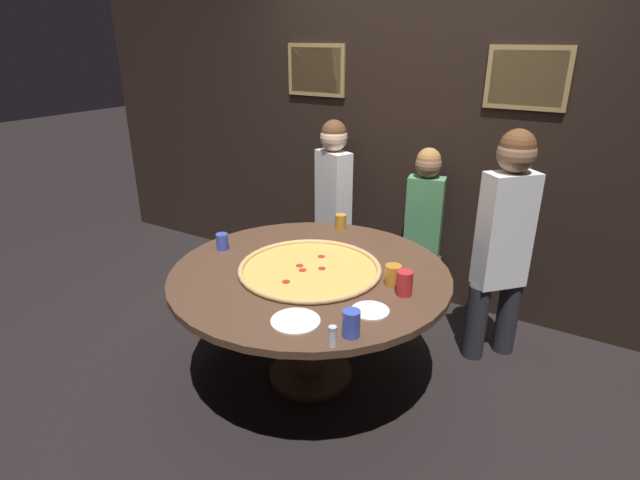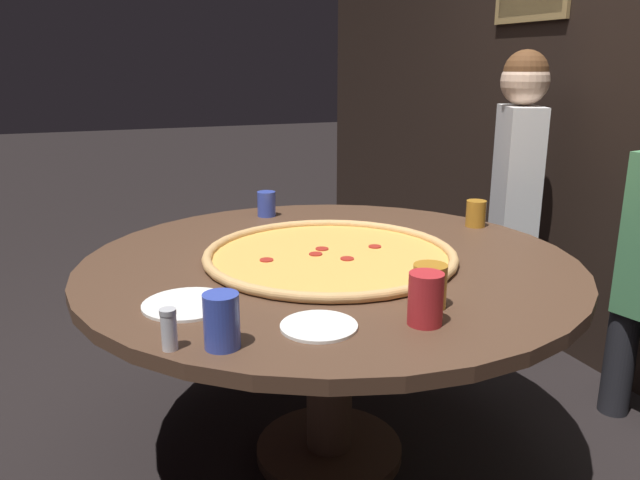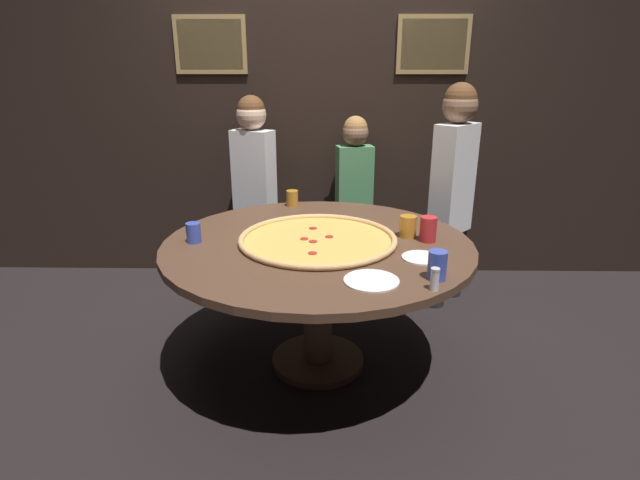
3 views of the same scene
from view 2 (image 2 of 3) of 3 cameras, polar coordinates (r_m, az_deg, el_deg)
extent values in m
plane|color=black|center=(2.38, 0.83, -18.96)|extent=(24.00, 24.00, 0.00)
cylinder|color=#4C3323|center=(2.05, 0.91, -2.25)|extent=(1.62, 1.62, 0.04)
cylinder|color=#4C3323|center=(2.20, 0.87, -11.45)|extent=(0.16, 0.16, 0.70)
cylinder|color=#4C3323|center=(2.37, 0.84, -18.56)|extent=(0.52, 0.52, 0.04)
cylinder|color=#E5A84C|center=(2.05, 0.93, -1.55)|extent=(0.79, 0.79, 0.01)
torus|color=tan|center=(2.04, 0.93, -1.28)|extent=(0.83, 0.83, 0.03)
cylinder|color=#A8281E|center=(2.11, 0.06, -0.82)|extent=(0.04, 0.04, 0.00)
cylinder|color=#A8281E|center=(2.00, 2.50, -1.71)|extent=(0.04, 0.04, 0.00)
cylinder|color=#A8281E|center=(2.00, -4.92, -1.83)|extent=(0.04, 0.04, 0.00)
cylinder|color=#A8281E|center=(2.14, 5.04, -0.60)|extent=(0.04, 0.04, 0.00)
cylinder|color=#A8281E|center=(2.05, -0.40, -1.29)|extent=(0.04, 0.04, 0.00)
cylinder|color=#BC7A23|center=(1.66, 9.99, -4.15)|extent=(0.09, 0.09, 0.12)
cylinder|color=#384CB7|center=(1.42, -8.99, -7.32)|extent=(0.08, 0.08, 0.13)
cylinder|color=#B22328|center=(1.55, 9.63, -5.32)|extent=(0.09, 0.09, 0.13)
cylinder|color=#BC7A23|center=(2.52, 14.06, 2.36)|extent=(0.08, 0.08, 0.10)
cylinder|color=#384CB7|center=(2.62, -4.92, 3.31)|extent=(0.08, 0.08, 0.10)
cylinder|color=white|center=(1.70, -12.03, -5.74)|extent=(0.24, 0.24, 0.01)
cylinder|color=white|center=(1.53, -0.10, -7.88)|extent=(0.19, 0.19, 0.01)
cylinder|color=silver|center=(1.44, -13.63, -8.16)|extent=(0.04, 0.04, 0.08)
cylinder|color=#B7B7BC|center=(1.43, -13.75, -6.38)|extent=(0.04, 0.04, 0.01)
cylinder|color=#232328|center=(3.06, 17.11, -6.17)|extent=(0.17, 0.17, 0.49)
cylinder|color=#232328|center=(3.26, 16.15, -4.73)|extent=(0.17, 0.17, 0.49)
cube|color=white|center=(3.01, 17.50, 5.08)|extent=(0.33, 0.26, 0.69)
sphere|color=beige|center=(2.96, 18.23, 13.63)|extent=(0.21, 0.21, 0.21)
sphere|color=brown|center=(2.96, 18.30, 14.35)|extent=(0.20, 0.20, 0.20)
cylinder|color=#232328|center=(2.78, 25.69, -9.97)|extent=(0.14, 0.14, 0.44)
camera|label=1|loc=(1.64, -102.35, 20.35)|focal=28.00mm
camera|label=3|loc=(2.47, -68.26, 12.18)|focal=28.00mm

